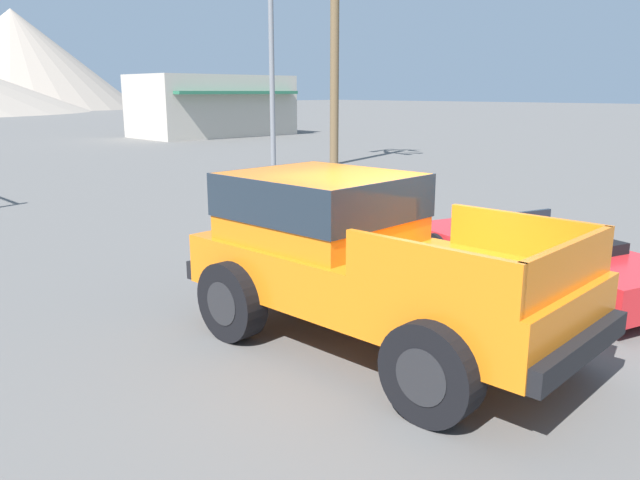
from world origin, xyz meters
name	(u,v)px	position (x,y,z in m)	size (l,w,h in m)	color
ground_plane	(405,336)	(0.00, 0.00, 0.00)	(320.00, 320.00, 0.00)	#5B5956
orange_pickup_truck	(356,250)	(-0.50, 0.39, 1.15)	(2.61, 5.04, 2.02)	orange
red_convertible_car	(537,260)	(3.10, -0.12, 0.44)	(2.94, 4.74, 1.11)	red
street_lamp_post	(271,13)	(5.17, 8.84, 5.02)	(0.90, 0.24, 8.45)	slate
storefront_building	(213,106)	(19.05, 32.16, 2.04)	(10.49, 6.28, 4.08)	#BCB2A3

